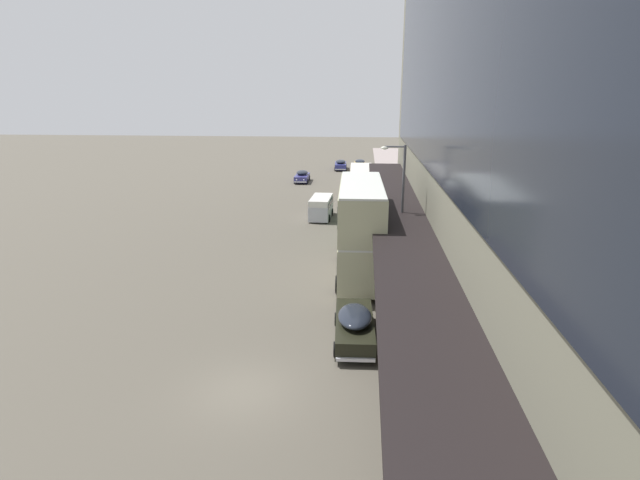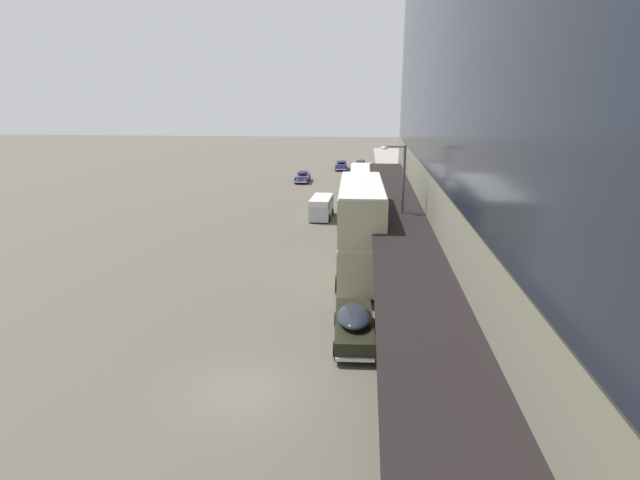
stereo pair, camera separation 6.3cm
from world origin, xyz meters
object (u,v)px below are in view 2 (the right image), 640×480
at_px(transit_bus_kerbside_rear, 362,182).
at_px(street_lamp, 400,201).
at_px(sedan_trailing_near, 303,176).
at_px(sedan_lead_near, 341,165).
at_px(sedan_oncoming_front, 361,164).
at_px(pedestrian_at_kerb, 415,342).
at_px(sedan_second_near, 354,325).
at_px(transit_bus_kerbside_far, 361,227).
at_px(vw_van, 322,206).
at_px(transit_bus_kerbside_front, 363,207).
at_px(fire_hydrant, 407,344).

relative_size(transit_bus_kerbside_rear, street_lamp, 1.41).
bearing_deg(sedan_trailing_near, sedan_lead_near, 68.95).
relative_size(sedan_oncoming_front, street_lamp, 0.60).
distance_m(transit_bus_kerbside_rear, sedan_lead_near, 22.07).
bearing_deg(street_lamp, pedestrian_at_kerb, -89.65).
xyz_separation_m(sedan_lead_near, pedestrian_at_kerb, (5.82, -56.59, 0.43)).
height_order(sedan_lead_near, sedan_second_near, sedan_second_near).
relative_size(transit_bus_kerbside_rear, sedan_oncoming_front, 2.35).
relative_size(transit_bus_kerbside_far, sedan_second_near, 1.85).
distance_m(transit_bus_kerbside_rear, sedan_oncoming_front, 22.41).
bearing_deg(sedan_second_near, vw_van, 98.57).
relative_size(transit_bus_kerbside_far, pedestrian_at_kerb, 5.07).
xyz_separation_m(sedan_lead_near, vw_van, (-0.27, -30.92, 0.35)).
height_order(transit_bus_kerbside_rear, sedan_second_near, transit_bus_kerbside_rear).
xyz_separation_m(transit_bus_kerbside_front, transit_bus_kerbside_rear, (-0.20, 12.74, -0.06)).
relative_size(transit_bus_kerbside_front, pedestrian_at_kerb, 6.03).
height_order(transit_bus_kerbside_front, sedan_oncoming_front, transit_bus_kerbside_front).
height_order(transit_bus_kerbside_rear, sedan_lead_near, transit_bus_kerbside_rear).
bearing_deg(transit_bus_kerbside_rear, sedan_second_near, -90.02).
relative_size(sedan_trailing_near, street_lamp, 0.58).
distance_m(transit_bus_kerbside_front, fire_hydrant, 21.10).
bearing_deg(sedan_trailing_near, street_lamp, -73.29).
bearing_deg(pedestrian_at_kerb, transit_bus_kerbside_rear, 94.15).
relative_size(sedan_second_near, pedestrian_at_kerb, 2.74).
distance_m(sedan_trailing_near, pedestrian_at_kerb, 46.24).
distance_m(sedan_second_near, street_lamp, 10.15).
bearing_deg(sedan_trailing_near, vw_van, -77.90).
bearing_deg(sedan_second_near, street_lamp, 74.76).
bearing_deg(street_lamp, vw_van, 112.55).
xyz_separation_m(transit_bus_kerbside_rear, sedan_trailing_near, (-7.72, 10.30, -1.10)).
bearing_deg(pedestrian_at_kerb, transit_bus_kerbside_front, 96.01).
distance_m(transit_bus_kerbside_far, fire_hydrant, 10.26).
height_order(transit_bus_kerbside_far, vw_van, transit_bus_kerbside_far).
xyz_separation_m(sedan_lead_near, street_lamp, (5.75, -45.40, 3.91)).
bearing_deg(sedan_lead_near, sedan_oncoming_front, 11.42).
xyz_separation_m(sedan_oncoming_front, sedan_second_near, (0.39, -55.03, 0.03)).
bearing_deg(pedestrian_at_kerb, transit_bus_kerbside_far, 102.52).
xyz_separation_m(sedan_oncoming_front, street_lamp, (2.86, -45.98, 3.91)).
height_order(transit_bus_kerbside_far, sedan_lead_near, transit_bus_kerbside_far).
bearing_deg(vw_van, sedan_oncoming_front, 84.28).
bearing_deg(transit_bus_kerbside_far, sedan_second_near, -90.96).
relative_size(transit_bus_kerbside_far, street_lamp, 1.20).
bearing_deg(sedan_trailing_near, fire_hydrant, -77.14).
xyz_separation_m(transit_bus_kerbside_front, fire_hydrant, (2.12, -20.95, -1.39)).
xyz_separation_m(transit_bus_kerbside_far, sedan_lead_near, (-3.43, 45.82, -2.38)).
distance_m(sedan_oncoming_front, street_lamp, 46.23).
bearing_deg(sedan_lead_near, vw_van, -90.49).
relative_size(sedan_oncoming_front, vw_van, 1.02).
height_order(sedan_lead_near, vw_van, vw_van).
distance_m(sedan_lead_near, sedan_second_near, 54.55).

